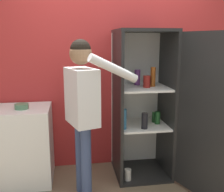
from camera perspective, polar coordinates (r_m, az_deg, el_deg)
wall_back at (r=3.49m, az=0.10°, el=5.18°), size 7.00×0.06×2.55m
refrigerator at (r=3.21m, az=8.90°, el=-2.28°), size 0.96×1.27×1.82m
person at (r=2.74m, az=-6.41°, el=-0.76°), size 0.76×0.55×1.71m
counter at (r=3.38m, az=-19.27°, el=-10.07°), size 0.73×0.59×0.92m
bowl at (r=3.18m, az=-19.09°, el=-2.15°), size 0.16×0.16×0.06m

